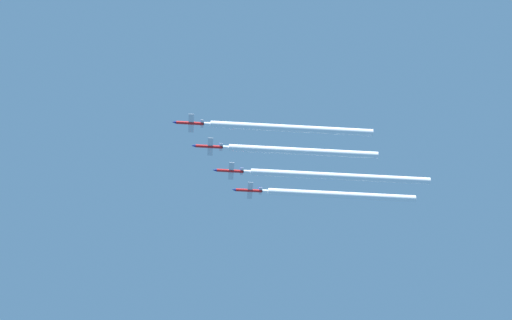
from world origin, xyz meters
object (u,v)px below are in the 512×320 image
object	(u,v)px
jet_lead	(189,123)
jet_third_echelon	(229,171)
jet_fourth_echelon	(248,190)
jet_second_echelon	(208,146)

from	to	relation	value
jet_lead	jet_third_echelon	size ratio (longest dim) A/B	1.00
jet_third_echelon	jet_fourth_echelon	bearing A→B (deg)	-41.83
jet_lead	jet_fourth_echelon	world-z (taller)	jet_lead
jet_third_echelon	jet_fourth_echelon	distance (m)	11.10
jet_lead	jet_fourth_echelon	bearing A→B (deg)	-40.08
jet_lead	jet_second_echelon	size ratio (longest dim) A/B	1.00
jet_third_echelon	jet_fourth_echelon	xyz separation A→B (m)	(8.25, -7.39, -0.74)
jet_fourth_echelon	jet_second_echelon	bearing A→B (deg)	138.89
jet_lead	jet_third_echelon	bearing A→B (deg)	-39.26
jet_second_echelon	jet_fourth_echelon	bearing A→B (deg)	-41.11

